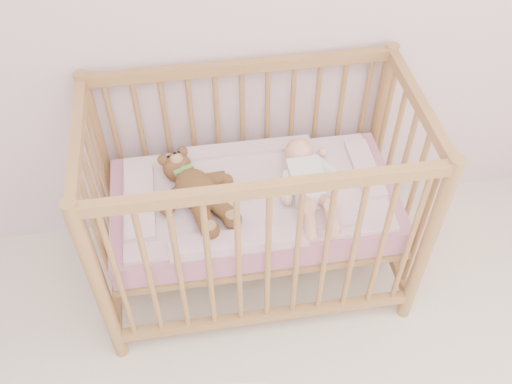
{
  "coord_description": "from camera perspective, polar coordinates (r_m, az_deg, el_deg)",
  "views": [
    {
      "loc": [
        -0.21,
        -0.02,
        2.35
      ],
      "look_at": [
        0.04,
        1.55,
        0.62
      ],
      "focal_mm": 40.0,
      "sensor_mm": 36.0,
      "label": 1
    }
  ],
  "objects": [
    {
      "name": "mattress",
      "position": [
        2.48,
        -0.18,
        -1.27
      ],
      "size": [
        1.22,
        0.62,
        0.13
      ],
      "primitive_type": "cube",
      "color": "#C77C9A",
      "rests_on": "crib"
    },
    {
      "name": "teddy_bear",
      "position": [
        2.34,
        -5.97,
        0.28
      ],
      "size": [
        0.53,
        0.6,
        0.14
      ],
      "primitive_type": null,
      "rotation": [
        0.0,
        0.0,
        0.43
      ],
      "color": "brown",
      "rests_on": "blanket"
    },
    {
      "name": "crib",
      "position": [
        2.47,
        -0.18,
        -1.04
      ],
      "size": [
        1.36,
        0.76,
        1.0
      ],
      "primitive_type": null,
      "color": "#AE7B4A",
      "rests_on": "floor"
    },
    {
      "name": "blanket",
      "position": [
        2.43,
        -0.18,
        -0.1
      ],
      "size": [
        1.1,
        0.58,
        0.06
      ],
      "primitive_type": null,
      "color": "#E8A0B3",
      "rests_on": "mattress"
    },
    {
      "name": "baby",
      "position": [
        2.39,
        5.18,
        1.37
      ],
      "size": [
        0.28,
        0.56,
        0.13
      ],
      "primitive_type": null,
      "rotation": [
        0.0,
        0.0,
        0.02
      ],
      "color": "white",
      "rests_on": "blanket"
    }
  ]
}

